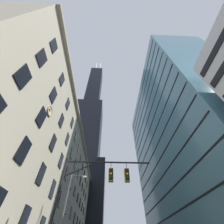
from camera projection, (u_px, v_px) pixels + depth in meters
name	position (u px, v px, depth m)	size (l,w,h in m)	color
station_building	(39.00, 187.00, 31.91)	(17.52, 66.77, 26.01)	#B2A88E
dark_skyscraper	(84.00, 146.00, 90.95)	(29.09, 29.09, 187.17)	black
glass_office_midrise	(177.00, 140.00, 44.70)	(17.24, 48.69, 56.27)	teal
traffic_signal_mast	(97.00, 186.00, 10.70)	(7.59, 0.63, 7.59)	black
street_lamppost	(67.00, 209.00, 14.80)	(2.04, 0.32, 8.84)	#47474C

